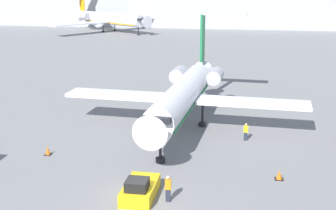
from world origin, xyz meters
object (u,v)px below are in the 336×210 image
Objects in this scene: traffic_cone_left at (48,150)px; worker_near_tug at (168,188)px; pushback_tug at (140,189)px; worker_by_wing at (246,132)px; airplane_main at (185,92)px; traffic_cone_right at (279,175)px; airplane_parked_far_right at (110,19)px.

worker_near_tug is at bearing -30.44° from traffic_cone_left.
worker_by_wing is at bearing 61.49° from pushback_tug.
traffic_cone_right is (8.73, -11.64, -3.29)m from airplane_main.
airplane_parked_far_right is at bearing 113.97° from worker_by_wing.
airplane_main is 15.24× the size of worker_by_wing.
worker_near_tug is 14.24m from worker_by_wing.
airplane_parked_far_right is (-32.07, 82.76, 0.03)m from airplane_main.
pushback_tug is 2.21× the size of worker_near_tug.
airplane_parked_far_right is at bearing 103.19° from traffic_cone_left.
worker_by_wing is at bearing -27.71° from airplane_main.
airplane_parked_far_right reaches higher than worker_by_wing.
airplane_parked_far_right is (-31.20, 98.95, 3.07)m from pushback_tug.
airplane_main is 6.09× the size of pushback_tug.
traffic_cone_left is at bearing -136.65° from airplane_main.
traffic_cone_left is at bearing -158.38° from worker_by_wing.
airplane_main reaches higher than airplane_parked_far_right.
worker_near_tug is (2.02, -0.38, 0.41)m from pushback_tug.
worker_by_wing is at bearing 69.37° from worker_near_tug.
worker_by_wing is at bearing 106.95° from traffic_cone_right.
pushback_tug is at bearing -93.07° from airplane_main.
airplane_main is 35.59× the size of traffic_cone_right.
airplane_parked_far_right reaches higher than traffic_cone_right.
airplane_main is at bearing 152.29° from worker_by_wing.
airplane_main reaches higher than traffic_cone_right.
traffic_cone_left is (-10.37, -9.79, -3.23)m from airplane_main.
worker_near_tug is 0.06× the size of airplane_parked_far_right.
worker_near_tug is 13.38m from traffic_cone_left.
worker_near_tug is at bearing -86.03° from airplane_main.
airplane_main is 14.92m from traffic_cone_right.
pushback_tug is 11.46m from traffic_cone_left.
traffic_cone_left is (-16.54, -6.56, -0.46)m from worker_by_wing.
airplane_parked_far_right is at bearing 111.18° from airplane_main.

